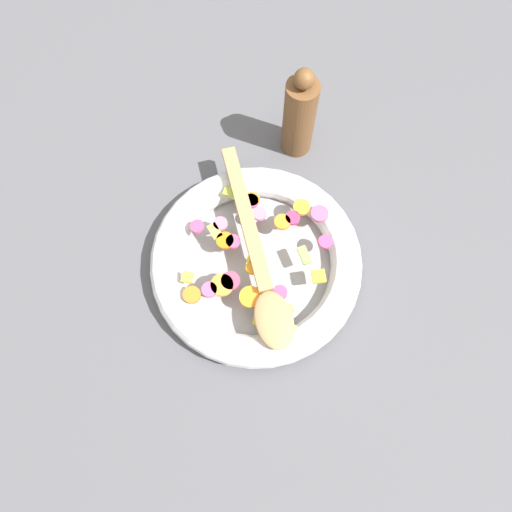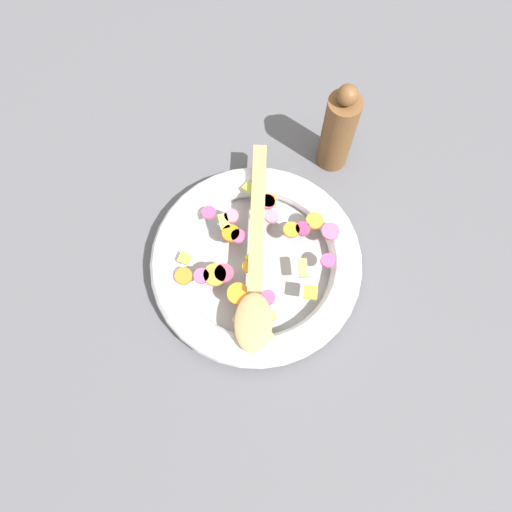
% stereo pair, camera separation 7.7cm
% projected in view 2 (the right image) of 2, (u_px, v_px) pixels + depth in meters
% --- Properties ---
extents(ground_plane, '(4.00, 4.00, 0.00)m').
position_uv_depth(ground_plane, '(256.00, 267.00, 0.82)').
color(ground_plane, '#4C4C51').
extents(skillet, '(0.34, 0.34, 0.05)m').
position_uv_depth(skillet, '(256.00, 262.00, 0.80)').
color(skillet, gray).
rests_on(skillet, ground_plane).
extents(chopped_vegetables, '(0.23, 0.23, 0.01)m').
position_uv_depth(chopped_vegetables, '(255.00, 253.00, 0.77)').
color(chopped_vegetables, orange).
rests_on(chopped_vegetables, skillet).
extents(wooden_spoon, '(0.32, 0.20, 0.01)m').
position_uv_depth(wooden_spoon, '(256.00, 265.00, 0.75)').
color(wooden_spoon, '#A87F51').
rests_on(wooden_spoon, chopped_vegetables).
extents(pepper_mill, '(0.05, 0.05, 0.19)m').
position_uv_depth(pepper_mill, '(338.00, 131.00, 0.81)').
color(pepper_mill, brown).
rests_on(pepper_mill, ground_plane).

